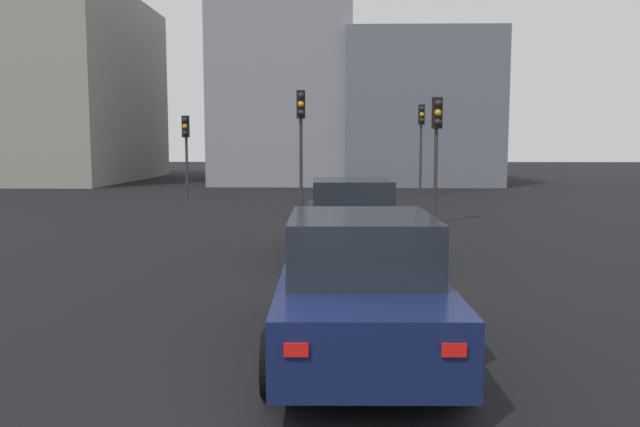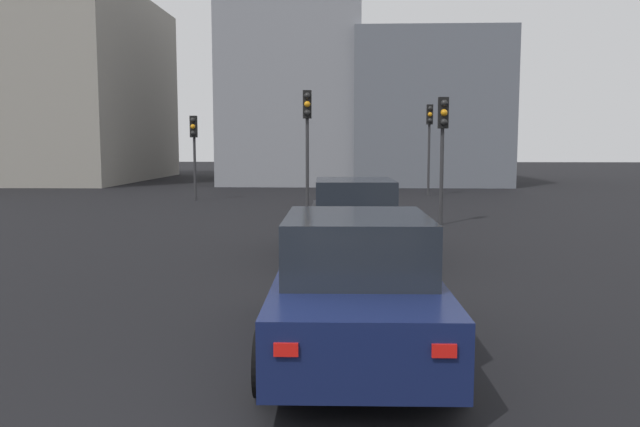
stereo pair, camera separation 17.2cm
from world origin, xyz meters
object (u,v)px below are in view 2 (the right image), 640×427
(car_black_left_lead, at_px, (354,219))
(traffic_light_far_left, at_px, (443,133))
(car_navy_left_second, at_px, (356,287))
(traffic_light_far_right, at_px, (307,126))
(traffic_light_near_right, at_px, (194,139))
(traffic_light_near_left, at_px, (429,130))

(car_black_left_lead, distance_m, traffic_light_far_left, 6.12)
(car_navy_left_second, distance_m, traffic_light_far_right, 14.07)
(traffic_light_far_left, relative_size, traffic_light_far_right, 0.91)
(traffic_light_near_right, distance_m, traffic_light_far_left, 12.12)
(car_black_left_lead, relative_size, traffic_light_near_left, 1.15)
(car_black_left_lead, xyz_separation_m, car_navy_left_second, (-6.57, 0.04, -0.01))
(traffic_light_far_left, height_order, traffic_light_far_right, traffic_light_far_right)
(car_navy_left_second, distance_m, traffic_light_far_left, 12.21)
(traffic_light_near_left, relative_size, traffic_light_far_left, 1.12)
(traffic_light_far_left, bearing_deg, car_black_left_lead, -30.52)
(car_black_left_lead, relative_size, traffic_light_near_right, 1.35)
(traffic_light_far_left, distance_m, traffic_light_far_right, 4.58)
(traffic_light_near_left, distance_m, traffic_light_far_right, 10.06)
(car_navy_left_second, height_order, traffic_light_far_left, traffic_light_far_left)
(traffic_light_near_left, bearing_deg, traffic_light_far_right, -29.34)
(traffic_light_near_right, relative_size, traffic_light_far_left, 0.95)
(car_navy_left_second, distance_m, traffic_light_near_right, 20.76)
(traffic_light_far_right, bearing_deg, traffic_light_far_left, 59.44)
(traffic_light_far_left, bearing_deg, traffic_light_far_right, -120.56)
(car_black_left_lead, xyz_separation_m, traffic_light_far_right, (7.25, 1.47, 2.17))
(car_navy_left_second, bearing_deg, car_black_left_lead, -1.51)
(traffic_light_far_right, bearing_deg, traffic_light_near_right, -142.23)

